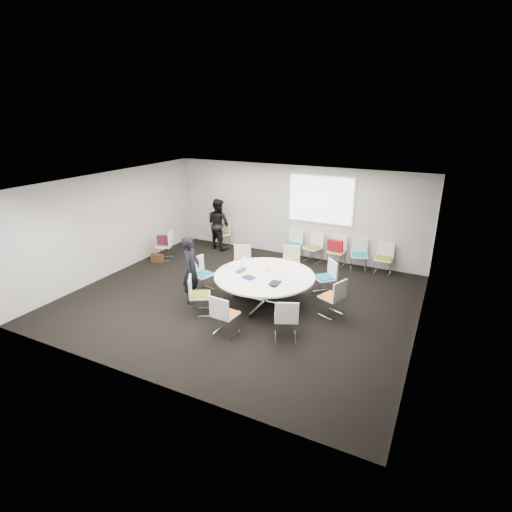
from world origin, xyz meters
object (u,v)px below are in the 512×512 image
at_px(chair_ring_g, 225,322).
at_px(chair_back_d, 359,261).
at_px(chair_ring_h, 286,325).
at_px(person_back, 218,224).
at_px(chair_back_c, 336,257).
at_px(person_main, 191,270).
at_px(chair_person_back, 222,239).
at_px(chair_back_a, 293,250).
at_px(brown_bag, 157,258).
at_px(chair_ring_a, 331,304).
at_px(chair_back_e, 383,264).
at_px(laptop, 243,271).
at_px(chair_back_b, 313,253).
at_px(chair_ring_d, 242,268).
at_px(chair_ring_f, 200,302).
at_px(maroon_bag, 164,240).
at_px(chair_ring_c, 291,269).
at_px(chair_ring_e, 203,280).
at_px(chair_spare_left, 165,251).
at_px(cup, 267,269).
at_px(conference_table, 264,282).

bearing_deg(chair_ring_g, chair_back_d, 75.52).
xyz_separation_m(chair_ring_h, person_back, (-4.12, 4.18, 0.56)).
xyz_separation_m(chair_back_c, person_main, (-2.44, -3.81, 0.54)).
bearing_deg(chair_person_back, chair_back_a, -160.85).
bearing_deg(chair_person_back, brown_bag, 83.80).
xyz_separation_m(chair_ring_a, chair_back_e, (0.60, 3.00, 0.00)).
relative_size(chair_ring_h, laptop, 2.59).
bearing_deg(chair_back_b, brown_bag, 45.21).
relative_size(chair_ring_d, person_back, 0.53).
bearing_deg(person_back, chair_ring_h, 149.57).
height_order(chair_ring_d, chair_back_e, same).
distance_m(chair_back_c, brown_bag, 5.37).
relative_size(chair_ring_f, person_back, 0.53).
relative_size(chair_person_back, laptop, 2.59).
relative_size(chair_back_d, maroon_bag, 2.20).
relative_size(person_main, brown_bag, 4.52).
height_order(chair_ring_h, person_back, person_back).
relative_size(chair_ring_c, chair_back_e, 1.00).
xyz_separation_m(chair_back_a, chair_back_b, (0.64, 0.02, 0.00)).
distance_m(chair_ring_e, chair_ring_g, 2.21).
bearing_deg(chair_back_c, chair_ring_g, 82.87).
bearing_deg(chair_ring_h, person_back, 110.00).
bearing_deg(chair_ring_f, chair_back_c, 124.82).
relative_size(chair_ring_f, maroon_bag, 2.20).
distance_m(chair_ring_h, chair_back_d, 4.34).
relative_size(chair_back_a, chair_spare_left, 1.00).
bearing_deg(chair_back_c, chair_back_d, -178.84).
distance_m(chair_ring_f, chair_spare_left, 3.79).
bearing_deg(cup, chair_back_e, 52.40).
xyz_separation_m(chair_ring_h, chair_back_d, (0.48, 4.31, 0.00)).
bearing_deg(chair_ring_a, laptop, 116.36).
distance_m(chair_ring_c, chair_ring_e, 2.42).
distance_m(chair_ring_d, chair_spare_left, 2.79).
bearing_deg(chair_ring_a, chair_back_e, 10.32).
bearing_deg(chair_ring_g, brown_bag, 150.84).
xyz_separation_m(chair_ring_h, laptop, (-1.59, 1.15, 0.47)).
xyz_separation_m(chair_ring_d, chair_back_a, (0.70, 2.00, 0.00)).
distance_m(chair_ring_a, chair_ring_c, 2.21).
bearing_deg(chair_back_a, chair_ring_f, 87.75).
bearing_deg(conference_table, chair_ring_f, -135.28).
height_order(chair_back_a, chair_spare_left, same).
bearing_deg(chair_ring_c, laptop, 56.02).
bearing_deg(chair_back_c, chair_back_b, 4.57).
bearing_deg(chair_back_a, chair_person_back, 5.08).
relative_size(conference_table, chair_ring_g, 2.66).
bearing_deg(chair_ring_g, chair_back_e, 68.67).
bearing_deg(conference_table, chair_spare_left, 161.30).
xyz_separation_m(chair_ring_c, chair_back_a, (-0.51, 1.46, 0.00)).
bearing_deg(chair_ring_g, chair_back_b, 91.73).
xyz_separation_m(chair_ring_c, chair_back_b, (0.13, 1.48, 0.00)).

